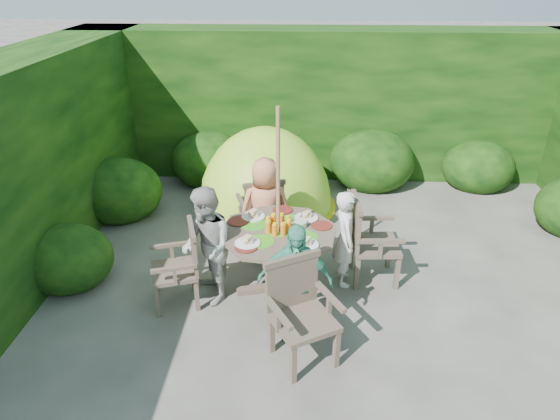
{
  "coord_description": "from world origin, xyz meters",
  "views": [
    {
      "loc": [
        -0.57,
        -4.71,
        3.49
      ],
      "look_at": [
        -0.83,
        0.56,
        0.85
      ],
      "focal_mm": 32.0,
      "sensor_mm": 36.0,
      "label": 1
    }
  ],
  "objects_px": {
    "parasol_pole": "(278,206)",
    "child_back": "(265,209)",
    "garden_chair_front": "(300,310)",
    "dome_tent": "(266,206)",
    "child_right": "(345,238)",
    "garden_chair_back": "(262,211)",
    "garden_chair_left": "(181,265)",
    "garden_chair_right": "(368,239)",
    "patio_table": "(279,240)",
    "child_left": "(207,247)",
    "child_front": "(295,282)"
  },
  "relations": [
    {
      "from": "garden_chair_back",
      "to": "child_right",
      "type": "bearing_deg",
      "value": 122.13
    },
    {
      "from": "garden_chair_front",
      "to": "child_back",
      "type": "bearing_deg",
      "value": 75.2
    },
    {
      "from": "child_back",
      "to": "parasol_pole",
      "type": "bearing_deg",
      "value": 93.45
    },
    {
      "from": "child_front",
      "to": "dome_tent",
      "type": "xyz_separation_m",
      "value": [
        -0.53,
        3.0,
        -0.64
      ]
    },
    {
      "from": "dome_tent",
      "to": "garden_chair_left",
      "type": "bearing_deg",
      "value": -112.28
    },
    {
      "from": "patio_table",
      "to": "garden_chair_back",
      "type": "height_order",
      "value": "patio_table"
    },
    {
      "from": "patio_table",
      "to": "garden_chair_back",
      "type": "bearing_deg",
      "value": 104.84
    },
    {
      "from": "patio_table",
      "to": "child_left",
      "type": "bearing_deg",
      "value": -165.03
    },
    {
      "from": "garden_chair_back",
      "to": "child_back",
      "type": "xyz_separation_m",
      "value": [
        0.07,
        -0.29,
        0.17
      ]
    },
    {
      "from": "patio_table",
      "to": "child_left",
      "type": "relative_size",
      "value": 1.22
    },
    {
      "from": "patio_table",
      "to": "child_left",
      "type": "distance_m",
      "value": 0.8
    },
    {
      "from": "child_right",
      "to": "child_left",
      "type": "xyz_separation_m",
      "value": [
        -1.55,
        -0.41,
        0.09
      ]
    },
    {
      "from": "garden_chair_left",
      "to": "dome_tent",
      "type": "bearing_deg",
      "value": 146.11
    },
    {
      "from": "garden_chair_back",
      "to": "patio_table",
      "type": "bearing_deg",
      "value": 86.15
    },
    {
      "from": "garden_chair_left",
      "to": "child_front",
      "type": "bearing_deg",
      "value": 51.27
    },
    {
      "from": "child_front",
      "to": "dome_tent",
      "type": "distance_m",
      "value": 3.11
    },
    {
      "from": "garden_chair_left",
      "to": "garden_chair_back",
      "type": "distance_m",
      "value": 1.55
    },
    {
      "from": "patio_table",
      "to": "child_right",
      "type": "relative_size",
      "value": 1.4
    },
    {
      "from": "garden_chair_back",
      "to": "dome_tent",
      "type": "bearing_deg",
      "value": -106.41
    },
    {
      "from": "garden_chair_back",
      "to": "garden_chair_left",
      "type": "bearing_deg",
      "value": 40.89
    },
    {
      "from": "garden_chair_front",
      "to": "child_front",
      "type": "bearing_deg",
      "value": 71.67
    },
    {
      "from": "garden_chair_front",
      "to": "dome_tent",
      "type": "bearing_deg",
      "value": 71.01
    },
    {
      "from": "child_back",
      "to": "dome_tent",
      "type": "bearing_deg",
      "value": -96.82
    },
    {
      "from": "patio_table",
      "to": "garden_chair_right",
      "type": "relative_size",
      "value": 1.64
    },
    {
      "from": "garden_chair_back",
      "to": "garden_chair_front",
      "type": "distance_m",
      "value": 2.19
    },
    {
      "from": "garden_chair_back",
      "to": "child_back",
      "type": "height_order",
      "value": "child_back"
    },
    {
      "from": "dome_tent",
      "to": "child_right",
      "type": "bearing_deg",
      "value": -67.35
    },
    {
      "from": "garden_chair_front",
      "to": "dome_tent",
      "type": "relative_size",
      "value": 0.39
    },
    {
      "from": "garden_chair_right",
      "to": "garden_chair_left",
      "type": "bearing_deg",
      "value": 101.67
    },
    {
      "from": "child_back",
      "to": "garden_chair_right",
      "type": "bearing_deg",
      "value": 147.82
    },
    {
      "from": "garden_chair_right",
      "to": "child_front",
      "type": "relative_size",
      "value": 0.79
    },
    {
      "from": "dome_tent",
      "to": "garden_chair_front",
      "type": "bearing_deg",
      "value": -85.77
    },
    {
      "from": "garden_chair_back",
      "to": "garden_chair_front",
      "type": "relative_size",
      "value": 0.95
    },
    {
      "from": "garden_chair_front",
      "to": "child_right",
      "type": "xyz_separation_m",
      "value": [
        0.51,
        1.27,
        0.07
      ]
    },
    {
      "from": "child_back",
      "to": "dome_tent",
      "type": "height_order",
      "value": "child_back"
    },
    {
      "from": "parasol_pole",
      "to": "child_front",
      "type": "bearing_deg",
      "value": -75.11
    },
    {
      "from": "garden_chair_front",
      "to": "patio_table",
      "type": "bearing_deg",
      "value": 74.48
    },
    {
      "from": "dome_tent",
      "to": "garden_chair_right",
      "type": "bearing_deg",
      "value": -60.38
    },
    {
      "from": "child_left",
      "to": "child_back",
      "type": "distance_m",
      "value": 1.13
    },
    {
      "from": "garden_chair_left",
      "to": "child_right",
      "type": "relative_size",
      "value": 0.77
    },
    {
      "from": "patio_table",
      "to": "child_back",
      "type": "bearing_deg",
      "value": 105.23
    },
    {
      "from": "garden_chair_left",
      "to": "child_back",
      "type": "bearing_deg",
      "value": 123.39
    },
    {
      "from": "parasol_pole",
      "to": "garden_chair_front",
      "type": "height_order",
      "value": "parasol_pole"
    },
    {
      "from": "garden_chair_front",
      "to": "child_left",
      "type": "relative_size",
      "value": 0.73
    },
    {
      "from": "child_right",
      "to": "garden_chair_front",
      "type": "bearing_deg",
      "value": 153.12
    },
    {
      "from": "parasol_pole",
      "to": "child_back",
      "type": "bearing_deg",
      "value": 104.89
    },
    {
      "from": "garden_chair_right",
      "to": "child_back",
      "type": "relative_size",
      "value": 0.75
    },
    {
      "from": "garden_chair_back",
      "to": "dome_tent",
      "type": "xyz_separation_m",
      "value": [
        -0.05,
        1.17,
        -0.5
      ]
    },
    {
      "from": "garden_chair_left",
      "to": "child_right",
      "type": "bearing_deg",
      "value": 87.34
    },
    {
      "from": "child_front",
      "to": "garden_chair_front",
      "type": "bearing_deg",
      "value": -79.74
    }
  ]
}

